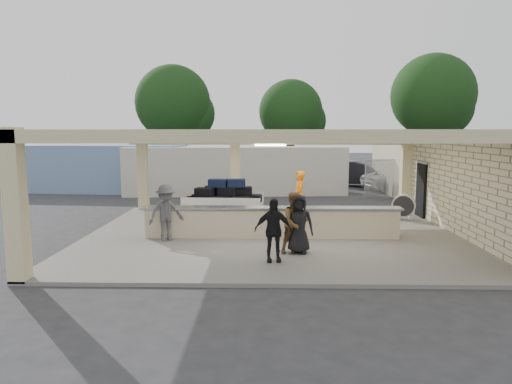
{
  "coord_description": "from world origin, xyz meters",
  "views": [
    {
      "loc": [
        -0.19,
        -14.76,
        3.46
      ],
      "look_at": [
        -0.53,
        1.0,
        1.36
      ],
      "focal_mm": 32.0,
      "sensor_mm": 36.0,
      "label": 1
    }
  ],
  "objects_px": {
    "passenger_d": "(299,224)",
    "container_white": "(236,171)",
    "passenger_c": "(166,213)",
    "container_blue": "(95,169)",
    "drum_fan": "(404,206)",
    "car_white_a": "(401,180)",
    "passenger_a": "(295,223)",
    "car_white_b": "(436,175)",
    "baggage_handler": "(299,197)",
    "passenger_b": "(273,230)",
    "luggage_cart": "(223,199)",
    "baggage_counter": "(272,222)",
    "car_dark": "(359,174)"
  },
  "relations": [
    {
      "from": "baggage_counter",
      "to": "car_dark",
      "type": "relative_size",
      "value": 1.73
    },
    {
      "from": "passenger_d",
      "to": "container_white",
      "type": "relative_size",
      "value": 0.14
    },
    {
      "from": "baggage_handler",
      "to": "passenger_c",
      "type": "bearing_deg",
      "value": -59.63
    },
    {
      "from": "car_white_b",
      "to": "baggage_handler",
      "type": "bearing_deg",
      "value": 146.38
    },
    {
      "from": "passenger_c",
      "to": "passenger_d",
      "type": "relative_size",
      "value": 1.06
    },
    {
      "from": "baggage_counter",
      "to": "car_dark",
      "type": "bearing_deg",
      "value": 68.71
    },
    {
      "from": "passenger_a",
      "to": "passenger_b",
      "type": "xyz_separation_m",
      "value": [
        -0.63,
        -0.87,
        -0.02
      ]
    },
    {
      "from": "passenger_b",
      "to": "car_white_a",
      "type": "xyz_separation_m",
      "value": [
        7.8,
        15.35,
        -0.29
      ]
    },
    {
      "from": "baggage_handler",
      "to": "car_white_a",
      "type": "xyz_separation_m",
      "value": [
        6.76,
        10.23,
        -0.42
      ]
    },
    {
      "from": "baggage_counter",
      "to": "container_white",
      "type": "height_order",
      "value": "container_white"
    },
    {
      "from": "baggage_handler",
      "to": "passenger_d",
      "type": "distance_m",
      "value": 4.29
    },
    {
      "from": "car_dark",
      "to": "passenger_a",
      "type": "bearing_deg",
      "value": 179.95
    },
    {
      "from": "passenger_b",
      "to": "container_white",
      "type": "xyz_separation_m",
      "value": [
        -1.85,
        13.63,
        0.38
      ]
    },
    {
      "from": "car_white_b",
      "to": "container_white",
      "type": "bearing_deg",
      "value": 111.61
    },
    {
      "from": "passenger_a",
      "to": "car_white_b",
      "type": "xyz_separation_m",
      "value": [
        10.05,
        16.72,
        -0.27
      ]
    },
    {
      "from": "passenger_c",
      "to": "baggage_handler",
      "type": "bearing_deg",
      "value": -0.22
    },
    {
      "from": "car_white_a",
      "to": "container_white",
      "type": "relative_size",
      "value": 0.37
    },
    {
      "from": "baggage_counter",
      "to": "drum_fan",
      "type": "distance_m",
      "value": 6.0
    },
    {
      "from": "luggage_cart",
      "to": "car_white_b",
      "type": "xyz_separation_m",
      "value": [
        12.42,
        12.65,
        -0.31
      ]
    },
    {
      "from": "baggage_counter",
      "to": "container_white",
      "type": "xyz_separation_m",
      "value": [
        -1.85,
        10.91,
        0.72
      ]
    },
    {
      "from": "luggage_cart",
      "to": "passenger_d",
      "type": "height_order",
      "value": "passenger_d"
    },
    {
      "from": "passenger_a",
      "to": "car_dark",
      "type": "bearing_deg",
      "value": 45.09
    },
    {
      "from": "drum_fan",
      "to": "car_white_a",
      "type": "relative_size",
      "value": 0.22
    },
    {
      "from": "drum_fan",
      "to": "passenger_b",
      "type": "height_order",
      "value": "passenger_b"
    },
    {
      "from": "baggage_counter",
      "to": "container_blue",
      "type": "distance_m",
      "value": 15.39
    },
    {
      "from": "container_white",
      "to": "car_dark",
      "type": "bearing_deg",
      "value": 22.12
    },
    {
      "from": "container_blue",
      "to": "car_dark",
      "type": "bearing_deg",
      "value": 15.89
    },
    {
      "from": "luggage_cart",
      "to": "container_white",
      "type": "bearing_deg",
      "value": 94.44
    },
    {
      "from": "passenger_c",
      "to": "car_white_b",
      "type": "distance_m",
      "value": 20.75
    },
    {
      "from": "passenger_a",
      "to": "container_white",
      "type": "xyz_separation_m",
      "value": [
        -2.48,
        12.76,
        0.36
      ]
    },
    {
      "from": "baggage_handler",
      "to": "passenger_c",
      "type": "height_order",
      "value": "baggage_handler"
    },
    {
      "from": "luggage_cart",
      "to": "passenger_b",
      "type": "height_order",
      "value": "passenger_b"
    },
    {
      "from": "luggage_cart",
      "to": "container_white",
      "type": "distance_m",
      "value": 8.7
    },
    {
      "from": "passenger_d",
      "to": "car_dark",
      "type": "relative_size",
      "value": 0.35
    },
    {
      "from": "baggage_handler",
      "to": "car_white_a",
      "type": "bearing_deg",
      "value": 142.92
    },
    {
      "from": "luggage_cart",
      "to": "baggage_handler",
      "type": "height_order",
      "value": "baggage_handler"
    },
    {
      "from": "baggage_counter",
      "to": "passenger_c",
      "type": "relative_size",
      "value": 4.69
    },
    {
      "from": "car_white_b",
      "to": "drum_fan",
      "type": "bearing_deg",
      "value": 158.71
    },
    {
      "from": "passenger_b",
      "to": "container_white",
      "type": "distance_m",
      "value": 13.76
    },
    {
      "from": "passenger_a",
      "to": "passenger_d",
      "type": "relative_size",
      "value": 1.04
    },
    {
      "from": "luggage_cart",
      "to": "drum_fan",
      "type": "height_order",
      "value": "luggage_cart"
    },
    {
      "from": "luggage_cart",
      "to": "container_blue",
      "type": "bearing_deg",
      "value": 134.97
    },
    {
      "from": "passenger_a",
      "to": "passenger_d",
      "type": "xyz_separation_m",
      "value": [
        0.1,
        -0.02,
        -0.03
      ]
    },
    {
      "from": "passenger_b",
      "to": "container_blue",
      "type": "xyz_separation_m",
      "value": [
        -10.02,
        14.39,
        0.41
      ]
    },
    {
      "from": "drum_fan",
      "to": "container_blue",
      "type": "height_order",
      "value": "container_blue"
    },
    {
      "from": "passenger_b",
      "to": "car_white_a",
      "type": "relative_size",
      "value": 0.37
    },
    {
      "from": "car_white_b",
      "to": "luggage_cart",
      "type": "bearing_deg",
      "value": 139.59
    },
    {
      "from": "passenger_c",
      "to": "container_blue",
      "type": "relative_size",
      "value": 0.17
    },
    {
      "from": "passenger_b",
      "to": "baggage_handler",
      "type": "bearing_deg",
      "value": 72.67
    },
    {
      "from": "passenger_a",
      "to": "container_blue",
      "type": "distance_m",
      "value": 17.21
    }
  ]
}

